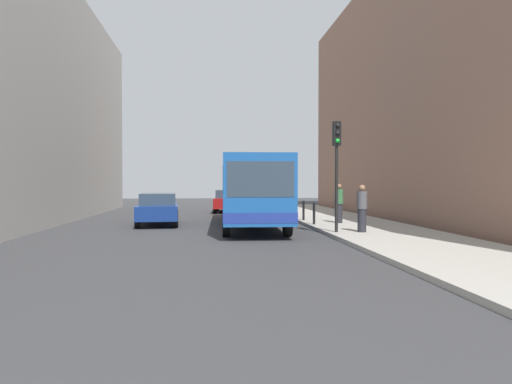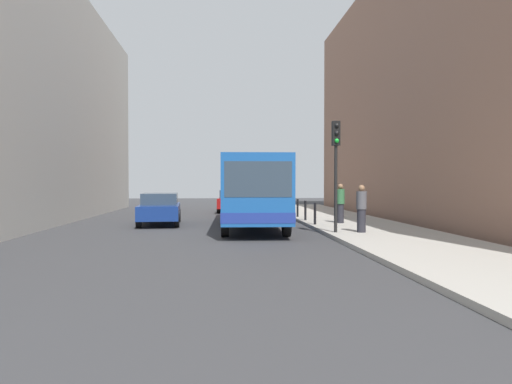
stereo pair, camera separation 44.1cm
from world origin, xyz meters
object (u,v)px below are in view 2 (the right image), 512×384
at_px(traffic_light, 336,155).
at_px(bollard_far, 298,208).
at_px(pedestrian_near_signal, 361,209).
at_px(bollard_mid, 305,210).
at_px(bus, 252,188).
at_px(car_behind_bus, 233,200).
at_px(pedestrian_mid_sidewalk, 340,203).
at_px(bollard_near, 315,214).
at_px(car_beside_bus, 160,208).

distance_m(traffic_light, bollard_far, 8.14).
bearing_deg(pedestrian_near_signal, bollard_mid, 66.16).
height_order(bollard_mid, pedestrian_near_signal, pedestrian_near_signal).
bearing_deg(bus, bollard_mid, -151.62).
bearing_deg(car_behind_bus, traffic_light, 107.03).
bearing_deg(pedestrian_mid_sidewalk, bollard_mid, 157.85).
bearing_deg(bollard_near, car_behind_bus, 106.39).
relative_size(car_behind_bus, bollard_near, 4.75).
distance_m(bus, bollard_mid, 3.23).
bearing_deg(traffic_light, pedestrian_near_signal, -5.34).
relative_size(car_beside_bus, bollard_mid, 4.74).
bearing_deg(traffic_light, bollard_far, 90.74).
xyz_separation_m(traffic_light, pedestrian_mid_sidewalk, (1.18, 3.82, -1.96)).
relative_size(bus, bollard_far, 11.68).
height_order(car_behind_bus, bollard_mid, car_behind_bus).
distance_m(car_behind_bus, bollard_near, 11.64).
xyz_separation_m(car_behind_bus, traffic_light, (3.38, -14.41, 2.22)).
bearing_deg(bollard_far, car_behind_bus, 116.35).
height_order(car_beside_bus, pedestrian_mid_sidewalk, pedestrian_mid_sidewalk).
bearing_deg(bollard_mid, pedestrian_mid_sidewalk, -52.81).
bearing_deg(bollard_mid, bollard_near, -90.00).
height_order(car_behind_bus, pedestrian_near_signal, pedestrian_near_signal).
xyz_separation_m(traffic_light, bollard_far, (-0.10, 7.78, -2.38)).
relative_size(bollard_far, pedestrian_near_signal, 0.54).
bearing_deg(pedestrian_mid_sidewalk, car_behind_bus, 143.99).
bearing_deg(car_behind_bus, car_beside_bus, 71.69).
bearing_deg(pedestrian_mid_sidewalk, bollard_near, -125.16).
height_order(bollard_near, bollard_far, same).
bearing_deg(bollard_far, pedestrian_mid_sidewalk, -72.04).
bearing_deg(car_beside_bus, pedestrian_mid_sidewalk, 165.96).
height_order(car_beside_bus, bollard_far, car_beside_bus).
distance_m(car_beside_bus, pedestrian_mid_sidewalk, 8.40).
height_order(traffic_light, pedestrian_near_signal, traffic_light).
bearing_deg(pedestrian_mid_sidewalk, bus, -154.13).
bearing_deg(bollard_far, car_beside_bus, -160.73).
bearing_deg(traffic_light, pedestrian_mid_sidewalk, 72.78).
relative_size(car_behind_bus, pedestrian_near_signal, 2.57).
bearing_deg(car_behind_bus, pedestrian_mid_sidewalk, 117.15).
relative_size(bollard_mid, bollard_far, 1.00).
xyz_separation_m(bus, bollard_mid, (2.72, 1.36, -1.10)).
xyz_separation_m(bollard_near, pedestrian_mid_sidewalk, (1.28, 0.58, 0.42)).
relative_size(bus, traffic_light, 2.71).
bearing_deg(pedestrian_near_signal, pedestrian_mid_sidewalk, 52.07).
relative_size(car_beside_bus, traffic_light, 1.10).
bearing_deg(bollard_mid, bollard_far, 90.00).
distance_m(traffic_light, bollard_mid, 6.00).
xyz_separation_m(bus, traffic_light, (2.82, -4.16, 1.28)).
relative_size(bus, pedestrian_mid_sidewalk, 6.24).
relative_size(traffic_light, bollard_near, 4.32).
bearing_deg(pedestrian_near_signal, traffic_light, 140.28).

